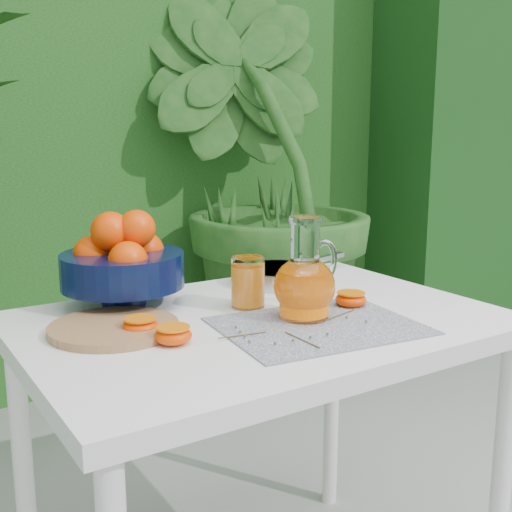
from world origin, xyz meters
TOP-DOWN VIEW (x-y plane):
  - hedge_backdrop at (0.06, 2.06)m, footprint 8.00×1.65m
  - potted_plant_right at (0.66, 1.27)m, footprint 2.50×2.50m
  - white_table at (-0.10, 0.05)m, footprint 1.00×0.70m
  - placemat at (-0.04, -0.07)m, footprint 0.43×0.35m
  - cutting_board at (-0.41, 0.12)m, footprint 0.30×0.30m
  - fruit_bowl at (-0.32, 0.30)m, footprint 0.32×0.32m
  - juice_pitcher at (-0.03, -0.01)m, footprint 0.20×0.16m
  - juice_tumbler at (-0.09, 0.13)m, footprint 0.09×0.09m
  - saute_pan at (0.10, 0.28)m, footprint 0.41×0.27m
  - orange_halves at (-0.20, 0.03)m, footprint 0.56×0.17m
  - thyme_sprigs at (-0.10, -0.07)m, footprint 0.35×0.21m

SIDE VIEW (x-z plane):
  - white_table at x=-0.10m, z-range 0.29..1.04m
  - placemat at x=-0.04m, z-range 0.75..0.75m
  - thyme_sprigs at x=-0.10m, z-range 0.75..0.76m
  - cutting_board at x=-0.41m, z-range 0.75..0.77m
  - orange_halves at x=-0.20m, z-range 0.75..0.78m
  - saute_pan at x=0.10m, z-range 0.75..0.79m
  - juice_tumbler at x=-0.09m, z-range 0.75..0.86m
  - juice_pitcher at x=-0.03m, z-range 0.72..0.94m
  - fruit_bowl at x=-0.32m, z-range 0.74..0.96m
  - potted_plant_right at x=0.66m, z-range 0.00..1.78m
  - hedge_backdrop at x=0.06m, z-range -0.06..2.44m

